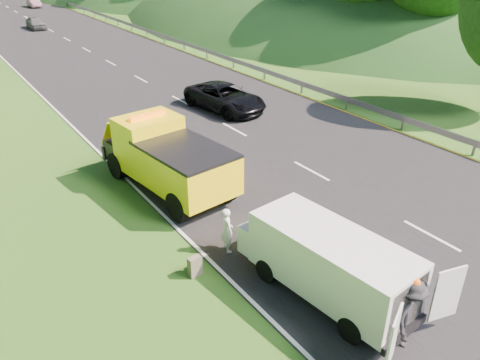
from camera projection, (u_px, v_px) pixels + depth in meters
ground at (325, 237)px, 15.78m from camera, size 320.00×320.00×0.00m
road_surface at (67, 39)px, 46.58m from camera, size 14.00×200.00×0.02m
guardrail at (96, 18)px, 59.41m from camera, size 0.06×140.00×1.52m
tree_line_right at (161, 4)px, 71.28m from camera, size 14.00×140.00×14.00m
tow_truck at (166, 157)px, 18.25m from camera, size 3.15×6.80×2.82m
white_van at (327, 260)px, 12.74m from camera, size 3.13×5.95×2.04m
woman at (227, 250)px, 15.10m from camera, size 0.51×0.63×1.53m
child at (267, 258)px, 14.73m from camera, size 0.52×0.42×0.99m
worker at (402, 342)px, 11.65m from camera, size 1.42×1.18×1.91m
suitcase at (195, 266)px, 13.83m from camera, size 0.42×0.25×0.65m
passing_suv at (225, 110)px, 27.45m from camera, size 3.16×5.65×1.49m
dist_car_a at (37, 29)px, 51.96m from camera, size 1.58×3.92×1.34m
dist_car_b at (35, 7)px, 68.26m from camera, size 1.37×3.92×1.29m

